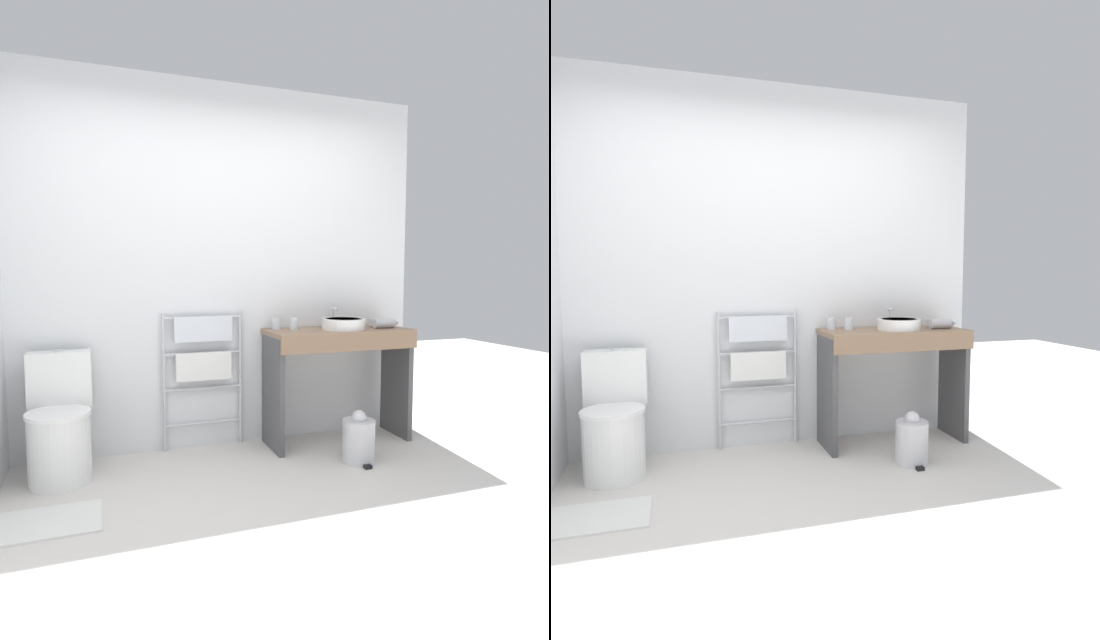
# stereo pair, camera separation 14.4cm
# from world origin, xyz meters

# --- Properties ---
(ground_plane) EXTENTS (12.00, 12.00, 0.00)m
(ground_plane) POSITION_xyz_m (0.00, 0.00, 0.00)
(ground_plane) COLOR silver
(wall_back) EXTENTS (3.11, 0.12, 2.62)m
(wall_back) POSITION_xyz_m (0.00, 1.61, 1.31)
(wall_back) COLOR silver
(wall_back) RESTS_ON ground_plane
(toilet) EXTENTS (0.38, 0.50, 0.78)m
(toilet) POSITION_xyz_m (-1.10, 1.24, 0.32)
(toilet) COLOR white
(toilet) RESTS_ON ground_plane
(towel_radiator) EXTENTS (0.58, 0.06, 0.99)m
(towel_radiator) POSITION_xyz_m (-0.15, 1.50, 0.68)
(towel_radiator) COLOR silver
(towel_radiator) RESTS_ON ground_plane
(vanity_counter) EXTENTS (1.07, 0.46, 0.86)m
(vanity_counter) POSITION_xyz_m (0.83, 1.30, 0.59)
(vanity_counter) COLOR #84664C
(vanity_counter) RESTS_ON ground_plane
(sink_basin) EXTENTS (0.32, 0.32, 0.08)m
(sink_basin) POSITION_xyz_m (0.86, 1.29, 0.90)
(sink_basin) COLOR white
(sink_basin) RESTS_ON vanity_counter
(faucet) EXTENTS (0.02, 0.10, 0.15)m
(faucet) POSITION_xyz_m (0.86, 1.46, 0.95)
(faucet) COLOR silver
(faucet) RESTS_ON vanity_counter
(cup_near_wall) EXTENTS (0.06, 0.06, 0.08)m
(cup_near_wall) POSITION_xyz_m (0.39, 1.46, 0.90)
(cup_near_wall) COLOR silver
(cup_near_wall) RESTS_ON vanity_counter
(cup_near_edge) EXTENTS (0.06, 0.06, 0.09)m
(cup_near_edge) POSITION_xyz_m (0.51, 1.40, 0.90)
(cup_near_edge) COLOR silver
(cup_near_edge) RESTS_ON vanity_counter
(hair_dryer) EXTENTS (0.22, 0.17, 0.07)m
(hair_dryer) POSITION_xyz_m (1.19, 1.27, 0.89)
(hair_dryer) COLOR #B7B7BC
(hair_dryer) RESTS_ON vanity_counter
(trash_bin) EXTENTS (0.22, 0.25, 0.36)m
(trash_bin) POSITION_xyz_m (0.77, 0.88, 0.15)
(trash_bin) COLOR silver
(trash_bin) RESTS_ON ground_plane
(bath_mat) EXTENTS (0.56, 0.36, 0.01)m
(bath_mat) POSITION_xyz_m (-1.15, 0.66, 0.01)
(bath_mat) COLOR silver
(bath_mat) RESTS_ON ground_plane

